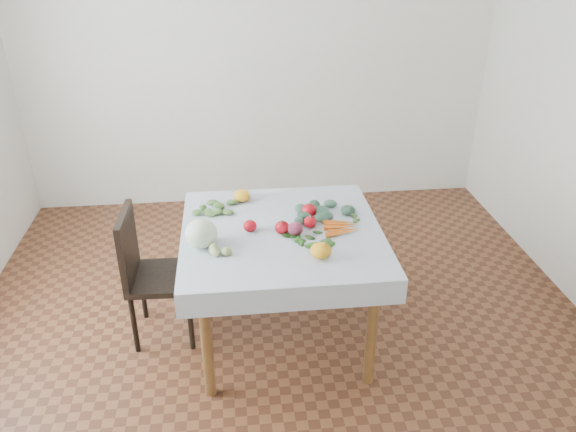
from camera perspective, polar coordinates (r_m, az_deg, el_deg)
name	(u,v)px	position (r m, az deg, el deg)	size (l,w,h in m)	color
ground	(282,335)	(3.60, -0.57, -12.03)	(4.00, 4.00, 0.00)	brown
back_wall	(257,51)	(4.85, -3.12, 16.40)	(4.00, 0.04, 2.70)	white
table	(282,246)	(3.22, -0.63, -3.05)	(1.00, 1.00, 0.75)	brown
tablecloth	(282,231)	(3.17, -0.64, -1.51)	(1.12, 1.12, 0.01)	silver
chair	(147,267)	(3.44, -14.11, -5.10)	(0.40, 0.40, 0.85)	black
cabbage	(201,233)	(3.01, -8.81, -1.76)	(0.17, 0.17, 0.15)	silver
tomato_a	(310,222)	(3.19, 2.26, -0.62)	(0.08, 0.08, 0.07)	#B20B15
tomato_b	(309,210)	(3.31, 2.17, 0.60)	(0.09, 0.09, 0.08)	#B20B15
tomato_c	(250,226)	(3.15, -3.88, -1.01)	(0.08, 0.08, 0.07)	#B20B15
tomato_d	(282,227)	(3.12, -0.58, -1.17)	(0.08, 0.08, 0.07)	#B20B15
heirloom_back	(242,195)	(3.50, -4.70, 2.09)	(0.10, 0.10, 0.07)	#F1A619
heirloom_front	(321,250)	(2.91, 3.36, -3.51)	(0.11, 0.11, 0.08)	#F1A619
onion_a	(295,229)	(3.11, 0.76, -1.30)	(0.09, 0.09, 0.07)	#52172C
onion_b	(295,230)	(3.11, 0.68, -1.43)	(0.07, 0.07, 0.06)	#52172C
tomatillo_cluster	(224,248)	(2.97, -6.52, -3.26)	(0.12, 0.11, 0.05)	#A6BC6C
carrot_bunch	(343,227)	(3.18, 5.61, -1.14)	(0.20, 0.19, 0.03)	orange
kale_bunch	(322,211)	(3.33, 3.48, 0.49)	(0.37, 0.28, 0.05)	#385C43
basil_bunch	(311,242)	(3.05, 2.40, -2.61)	(0.26, 0.20, 0.01)	#25561A
dill_bunch	(213,208)	(3.42, -7.59, 0.86)	(0.23, 0.21, 0.03)	#4E7334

